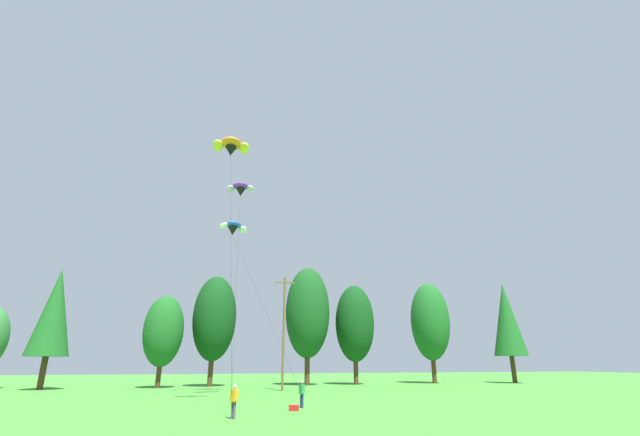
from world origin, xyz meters
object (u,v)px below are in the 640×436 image
at_px(picnic_cooler, 294,408).
at_px(utility_pole, 284,329).
at_px(parafoil_kite_far_orange, 231,147).
at_px(parafoil_kite_mid_blue_white, 233,228).
at_px(kite_flyer_mid, 302,392).
at_px(kite_flyer_near, 234,399).
at_px(parafoil_kite_high_purple, 241,189).

bearing_deg(picnic_cooler, utility_pole, -60.53).
bearing_deg(parafoil_kite_far_orange, parafoil_kite_mid_blue_white, 81.65).
distance_m(kite_flyer_mid, parafoil_kite_mid_blue_white, 18.61).
height_order(kite_flyer_near, parafoil_kite_high_purple, parafoil_kite_high_purple).
xyz_separation_m(parafoil_kite_high_purple, picnic_cooler, (2.81, -15.15, -20.19)).
bearing_deg(kite_flyer_mid, parafoil_kite_far_orange, 149.25).
bearing_deg(parafoil_kite_far_orange, utility_pole, 62.19).
relative_size(utility_pole, parafoil_kite_high_purple, 0.60).
xyz_separation_m(kite_flyer_mid, parafoil_kite_mid_blue_white, (-4.37, 11.13, 14.25)).
relative_size(kite_flyer_near, parafoil_kite_mid_blue_white, 0.11).
bearing_deg(parafoil_kite_mid_blue_white, picnic_cooler, -74.64).
bearing_deg(utility_pole, kite_flyer_near, -107.33).
bearing_deg(picnic_cooler, parafoil_kite_mid_blue_white, -36.10).
relative_size(parafoil_kite_high_purple, parafoil_kite_mid_blue_white, 1.35).
bearing_deg(parafoil_kite_high_purple, utility_pole, 36.92).
distance_m(parafoil_kite_high_purple, parafoil_kite_mid_blue_white, 5.70).
height_order(utility_pole, kite_flyer_near, utility_pole).
relative_size(utility_pole, kite_flyer_near, 7.08).
height_order(utility_pole, picnic_cooler, utility_pole).
bearing_deg(parafoil_kite_mid_blue_white, parafoil_kite_far_orange, -98.35).
bearing_deg(kite_flyer_mid, parafoil_kite_high_purple, 105.21).
bearing_deg(parafoil_kite_high_purple, kite_flyer_near, -93.58).
xyz_separation_m(parafoil_kite_high_purple, parafoil_kite_mid_blue_white, (-0.68, -2.43, -5.11)).
bearing_deg(parafoil_kite_mid_blue_white, kite_flyer_near, -91.66).
height_order(kite_flyer_near, kite_flyer_mid, same).
height_order(kite_flyer_mid, parafoil_kite_mid_blue_white, parafoil_kite_mid_blue_white).
bearing_deg(utility_pole, kite_flyer_mid, -97.12).
height_order(kite_flyer_mid, parafoil_kite_high_purple, parafoil_kite_high_purple).
bearing_deg(kite_flyer_mid, parafoil_kite_mid_blue_white, 111.44).
relative_size(kite_flyer_near, parafoil_kite_far_orange, 0.09).
height_order(kite_flyer_near, picnic_cooler, kite_flyer_near).
distance_m(kite_flyer_near, parafoil_kite_high_purple, 26.62).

